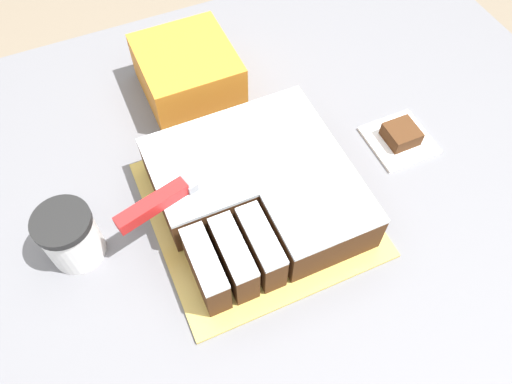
{
  "coord_description": "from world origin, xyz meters",
  "views": [
    {
      "loc": [
        -0.16,
        -0.39,
        1.62
      ],
      "look_at": [
        0.02,
        0.0,
        0.95
      ],
      "focal_mm": 35.0,
      "sensor_mm": 36.0,
      "label": 1
    }
  ],
  "objects": [
    {
      "name": "cake_board",
      "position": [
        0.02,
        0.0,
        0.91
      ],
      "size": [
        0.34,
        0.34,
        0.01
      ],
      "color": "gold",
      "rests_on": "countertop"
    },
    {
      "name": "cake",
      "position": [
        0.02,
        0.01,
        0.95
      ],
      "size": [
        0.29,
        0.3,
        0.08
      ],
      "color": "#472814",
      "rests_on": "cake_board"
    },
    {
      "name": "ground_plane",
      "position": [
        0.0,
        0.0,
        0.0
      ],
      "size": [
        8.0,
        8.0,
        0.0
      ],
      "primitive_type": "plane",
      "color": "#7F705B"
    },
    {
      "name": "brownie",
      "position": [
        0.31,
        0.03,
        0.93
      ],
      "size": [
        0.06,
        0.06,
        0.03
      ],
      "color": "#472814",
      "rests_on": "paper_napkin"
    },
    {
      "name": "knife",
      "position": [
        -0.11,
        0.02,
        1.0
      ],
      "size": [
        0.31,
        0.1,
        0.02
      ],
      "rotation": [
        0.0,
        0.0,
        0.26
      ],
      "color": "silver",
      "rests_on": "cake"
    },
    {
      "name": "coffee_cup",
      "position": [
        -0.27,
        0.04,
        0.96
      ],
      "size": [
        0.09,
        0.09,
        0.1
      ],
      "color": "white",
      "rests_on": "countertop"
    },
    {
      "name": "storage_box",
      "position": [
        0.01,
        0.3,
        0.96
      ],
      "size": [
        0.17,
        0.18,
        0.1
      ],
      "color": "orange",
      "rests_on": "countertop"
    },
    {
      "name": "countertop",
      "position": [
        0.0,
        0.0,
        0.45
      ],
      "size": [
        1.4,
        1.1,
        0.91
      ],
      "color": "slate",
      "rests_on": "ground_plane"
    },
    {
      "name": "paper_napkin",
      "position": [
        0.31,
        0.03,
        0.91
      ],
      "size": [
        0.11,
        0.11,
        0.01
      ],
      "color": "white",
      "rests_on": "countertop"
    }
  ]
}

